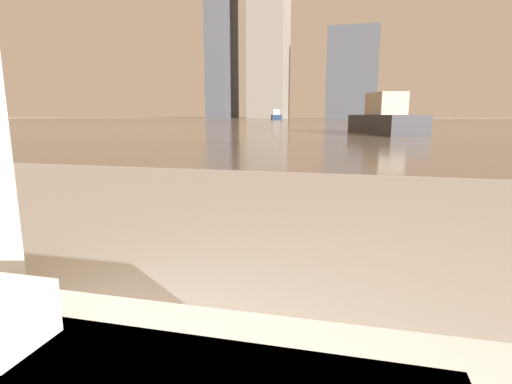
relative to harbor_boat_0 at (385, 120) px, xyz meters
name	(u,v)px	position (x,y,z in m)	size (l,w,h in m)	color
harbor_water	(351,122)	(-2.10, 40.09, -0.74)	(180.00, 110.00, 0.01)	gray
harbor_boat_0	(385,120)	(0.00, 0.00, 0.00)	(3.74, 5.87, 2.08)	#2D2D33
harbor_boat_3	(276,116)	(-17.50, 61.77, 0.01)	(3.27, 5.96, 2.12)	navy
skyline_tower_2	(352,74)	(-2.84, 96.09, 11.40)	(13.53, 9.36, 24.28)	#4C515B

